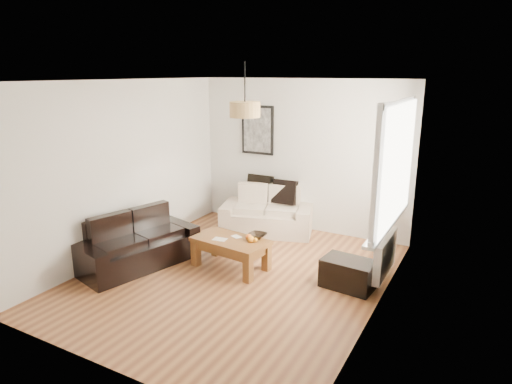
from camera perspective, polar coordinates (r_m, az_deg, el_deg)
The scene contains 21 objects.
floor at distance 6.20m, azimuth -2.70°, elevation -10.70°, with size 4.50×4.50×0.00m, color brown.
ceiling at distance 5.58m, azimuth -3.04°, elevation 14.09°, with size 3.80×4.50×0.00m, color white, non-canonical shape.
wall_back at distance 7.72m, azimuth 5.89°, elevation 4.61°, with size 3.80×0.04×2.60m, color silver, non-canonical shape.
wall_front at distance 4.09m, azimuth -19.57°, elevation -5.81°, with size 3.80×0.04×2.60m, color silver, non-canonical shape.
wall_left at distance 6.91m, azimuth -16.46°, elevation 2.83°, with size 0.04×4.50×2.60m, color silver, non-canonical shape.
wall_right at distance 5.06m, azimuth 15.85°, elevation -1.52°, with size 0.04×4.50×2.60m, color silver, non-canonical shape.
window_bay at distance 5.76m, azimuth 17.50°, elevation 3.42°, with size 0.14×1.90×1.60m, color white, non-canonical shape.
radiator at distance 6.12m, azimuth 16.22°, elevation -7.78°, with size 0.10×0.90×0.52m, color white.
poster at distance 7.99m, azimuth 0.21°, elevation 7.96°, with size 0.62×0.04×0.87m, color black, non-canonical shape.
pendant_shade at distance 5.85m, azimuth -1.43°, elevation 10.53°, with size 0.40×0.40×0.20m, color tan.
loveseat_cream at distance 7.70m, azimuth 1.44°, elevation -2.40°, with size 1.53×0.83×0.76m, color beige, non-canonical shape.
sofa_leather at distance 6.62m, azimuth -15.03°, elevation -6.09°, with size 1.67×0.81×0.72m, color black, non-canonical shape.
coffee_table at distance 6.36m, azimuth -3.26°, elevation -7.86°, with size 1.06×0.58×0.43m, color brown, non-canonical shape.
ottoman at distance 5.95m, azimuth 11.75°, elevation -10.20°, with size 0.66×0.42×0.38m, color black.
cushion_left at distance 7.87m, azimuth 0.46°, elevation 0.56°, with size 0.45×0.14×0.45m, color black.
cushion_right at distance 7.67m, azimuth 3.69°, elevation -0.00°, with size 0.42×0.13×0.42m, color black.
fruit_bowl at distance 6.30m, azimuth 0.18°, elevation -5.62°, with size 0.26×0.26×0.06m, color black.
orange_a at distance 6.15m, azimuth -0.64°, elevation -6.09°, with size 0.09×0.09×0.09m, color orange.
orange_b at distance 6.13m, azimuth -0.10°, elevation -6.16°, with size 0.06×0.06×0.06m, color orange.
orange_c at distance 6.23m, azimuth -0.94°, elevation -5.81°, with size 0.09×0.09×0.09m, color orange.
papers at distance 6.27m, azimuth -4.66°, elevation -6.06°, with size 0.19×0.13×0.01m, color beige.
Camera 1 is at (2.92, -4.75, 2.70)m, focal length 31.20 mm.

